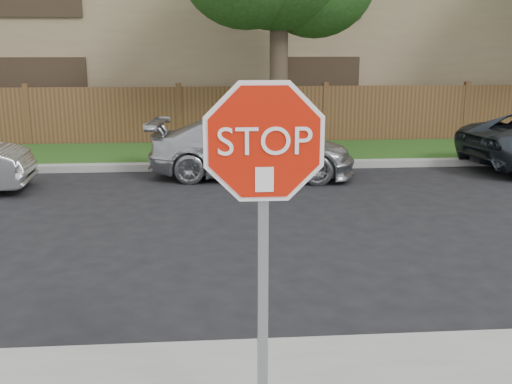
{
  "coord_description": "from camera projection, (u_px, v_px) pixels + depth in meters",
  "views": [
    {
      "loc": [
        0.78,
        -4.95,
        2.7
      ],
      "look_at": [
        1.11,
        -0.9,
        1.7
      ],
      "focal_mm": 42.0,
      "sensor_mm": 36.0,
      "label": 1
    }
  ],
  "objects": [
    {
      "name": "sedan_right",
      "position": [
        252.0,
        148.0,
        12.42
      ],
      "size": [
        4.41,
        2.22,
        1.23
      ],
      "primitive_type": "imported",
      "rotation": [
        0.0,
        0.0,
        1.45
      ],
      "color": "#ADAFB5",
      "rests_on": "ground"
    },
    {
      "name": "stop_sign",
      "position": [
        264.0,
        194.0,
        3.59
      ],
      "size": [
        1.01,
        0.13,
        2.55
      ],
      "color": "gray",
      "rests_on": "sidewalk_near"
    },
    {
      "name": "far_curb",
      "position": [
        174.0,
        166.0,
        13.25
      ],
      "size": [
        70.0,
        0.3,
        0.15
      ],
      "primitive_type": "cube",
      "color": "gray",
      "rests_on": "ground"
    },
    {
      "name": "fence",
      "position": [
        179.0,
        117.0,
        16.22
      ],
      "size": [
        70.0,
        0.12,
        1.6
      ],
      "primitive_type": "cube",
      "color": "#50341C",
      "rests_on": "ground"
    },
    {
      "name": "ground",
      "position": [
        126.0,
        354.0,
        5.38
      ],
      "size": [
        90.0,
        90.0,
        0.0
      ],
      "primitive_type": "plane",
      "color": "black",
      "rests_on": "ground"
    },
    {
      "name": "grass_strip",
      "position": [
        177.0,
        154.0,
        14.85
      ],
      "size": [
        70.0,
        3.0,
        0.12
      ],
      "primitive_type": "cube",
      "color": "#1E4714",
      "rests_on": "ground"
    },
    {
      "name": "apartment_building",
      "position": [
        184.0,
        20.0,
        20.98
      ],
      "size": [
        35.2,
        9.2,
        7.2
      ],
      "color": "#8B7556",
      "rests_on": "ground"
    }
  ]
}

